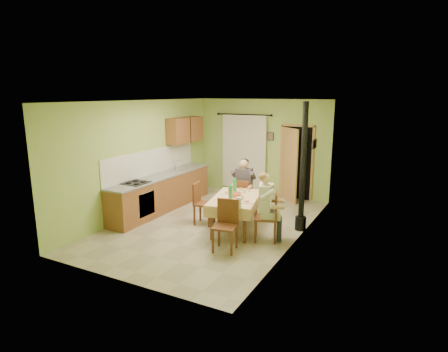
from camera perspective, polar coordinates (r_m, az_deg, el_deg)
The scene contains 17 objects.
floor at distance 8.72m, azimuth -1.77°, elevation -7.35°, with size 4.00×6.00×0.01m, color tan.
room_shell at distance 8.28m, azimuth -1.86°, elevation 4.57°, with size 4.04×6.04×2.82m.
kitchen_run at distance 9.80m, azimuth -9.37°, elevation -2.32°, with size 0.64×3.64×1.56m.
upper_cabinets at distance 10.65m, azimuth -5.93°, elevation 7.00°, with size 0.35×1.40×0.70m, color brown.
curtain at distance 11.17m, azimuth 3.04°, elevation 3.76°, with size 1.70×0.07×2.22m.
doorway at distance 10.60m, azimuth 10.48°, elevation 1.93°, with size 0.96×0.61×2.15m.
dining_table at distance 8.24m, azimuth 1.74°, elevation -5.76°, with size 1.29×1.76×0.76m.
tableware at distance 8.01m, azimuth 1.73°, elevation -2.99°, with size 0.93×1.50×0.33m.
chair_far at distance 9.25m, azimuth 2.95°, elevation -4.31°, with size 0.42×0.42×0.92m.
chair_near at distance 7.25m, azimuth 0.19°, elevation -9.12°, with size 0.49×0.49×0.98m.
chair_right at distance 7.78m, azimuth 6.44°, elevation -7.67°, with size 0.58×0.58×1.02m.
chair_left at distance 8.68m, azimuth -3.10°, elevation -5.45°, with size 0.47×0.47×0.97m.
man_far at distance 9.10m, azimuth 3.01°, elevation -0.73°, with size 0.62×0.51×1.39m.
man_right at distance 7.60m, azimuth 6.44°, elevation -3.50°, with size 0.59×0.65×1.39m.
stove_flue at distance 8.26m, azimuth 11.83°, elevation -1.33°, with size 0.24×0.24×2.80m.
picture_back at distance 10.86m, azimuth 7.08°, elevation 6.02°, with size 0.19×0.03×0.23m, color black.
picture_right at distance 8.66m, azimuth 13.63°, elevation 4.78°, with size 0.03×0.31×0.21m, color brown.
Camera 1 is at (4.04, -7.14, 2.97)m, focal length 30.00 mm.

